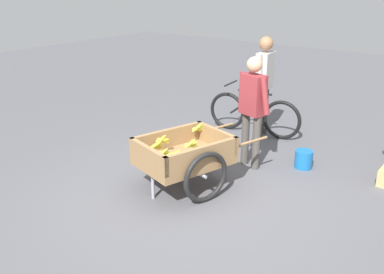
{
  "coord_description": "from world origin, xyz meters",
  "views": [
    {
      "loc": [
        3.77,
        2.8,
        2.55
      ],
      "look_at": [
        -0.04,
        -0.11,
        0.75
      ],
      "focal_mm": 40.16,
      "sensor_mm": 36.0,
      "label": 1
    }
  ],
  "objects_px": {
    "fruit_cart": "(184,157)",
    "bicycle": "(254,114)",
    "vendor_person": "(253,103)",
    "cyclist_person": "(264,78)",
    "plastic_bucket": "(304,159)"
  },
  "relations": [
    {
      "from": "fruit_cart",
      "to": "bicycle",
      "type": "bearing_deg",
      "value": -171.98
    },
    {
      "from": "vendor_person",
      "to": "cyclist_person",
      "type": "xyz_separation_m",
      "value": [
        -1.22,
        -0.49,
        0.07
      ]
    },
    {
      "from": "cyclist_person",
      "to": "plastic_bucket",
      "type": "bearing_deg",
      "value": 54.19
    },
    {
      "from": "vendor_person",
      "to": "plastic_bucket",
      "type": "distance_m",
      "value": 1.1
    },
    {
      "from": "fruit_cart",
      "to": "plastic_bucket",
      "type": "bearing_deg",
      "value": 147.89
    },
    {
      "from": "fruit_cart",
      "to": "vendor_person",
      "type": "distance_m",
      "value": 1.25
    },
    {
      "from": "fruit_cart",
      "to": "bicycle",
      "type": "distance_m",
      "value": 2.33
    },
    {
      "from": "cyclist_person",
      "to": "plastic_bucket",
      "type": "relative_size",
      "value": 6.5
    },
    {
      "from": "bicycle",
      "to": "fruit_cart",
      "type": "bearing_deg",
      "value": 8.02
    },
    {
      "from": "bicycle",
      "to": "plastic_bucket",
      "type": "relative_size",
      "value": 6.48
    },
    {
      "from": "cyclist_person",
      "to": "plastic_bucket",
      "type": "height_order",
      "value": "cyclist_person"
    },
    {
      "from": "fruit_cart",
      "to": "vendor_person",
      "type": "bearing_deg",
      "value": 164.15
    },
    {
      "from": "fruit_cart",
      "to": "bicycle",
      "type": "height_order",
      "value": "bicycle"
    },
    {
      "from": "fruit_cart",
      "to": "cyclist_person",
      "type": "bearing_deg",
      "value": -175.72
    },
    {
      "from": "bicycle",
      "to": "cyclist_person",
      "type": "bearing_deg",
      "value": 96.55
    }
  ]
}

